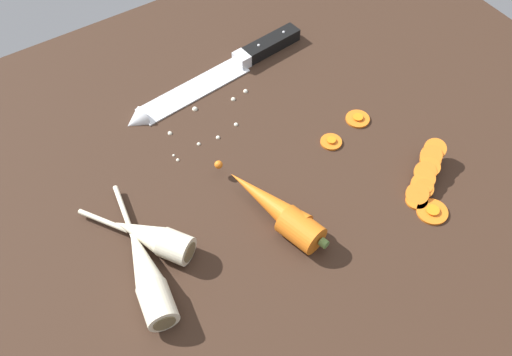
{
  "coord_description": "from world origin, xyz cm",
  "views": [
    {
      "loc": [
        -28.05,
        -45.18,
        68.11
      ],
      "look_at": [
        0.0,
        -2.0,
        1.5
      ],
      "focal_mm": 41.6,
      "sensor_mm": 36.0,
      "label": 1
    }
  ],
  "objects_px": {
    "chefs_knife": "(214,76)",
    "carrot_slice_stray_far": "(433,211)",
    "parsnip_mid_left": "(146,273)",
    "whole_carrot": "(277,209)",
    "parsnip_front": "(152,237)",
    "carrot_slice_stray_mid": "(359,120)",
    "carrot_slice_stray_near": "(331,141)",
    "carrot_slice_stack": "(426,175)"
  },
  "relations": [
    {
      "from": "parsnip_front",
      "to": "parsnip_mid_left",
      "type": "relative_size",
      "value": 0.69
    },
    {
      "from": "carrot_slice_stray_far",
      "to": "carrot_slice_stray_near",
      "type": "bearing_deg",
      "value": 102.38
    },
    {
      "from": "chefs_knife",
      "to": "carrot_slice_stray_mid",
      "type": "distance_m",
      "value": 0.25
    },
    {
      "from": "parsnip_mid_left",
      "to": "carrot_slice_stray_far",
      "type": "xyz_separation_m",
      "value": [
        0.38,
        -0.12,
        -0.02
      ]
    },
    {
      "from": "whole_carrot",
      "to": "carrot_slice_stray_far",
      "type": "distance_m",
      "value": 0.22
    },
    {
      "from": "chefs_knife",
      "to": "parsnip_front",
      "type": "height_order",
      "value": "parsnip_front"
    },
    {
      "from": "carrot_slice_stray_far",
      "to": "carrot_slice_stray_mid",
      "type": "bearing_deg",
      "value": 82.58
    },
    {
      "from": "parsnip_mid_left",
      "to": "carrot_slice_stray_far",
      "type": "distance_m",
      "value": 0.4
    },
    {
      "from": "whole_carrot",
      "to": "carrot_slice_stray_near",
      "type": "distance_m",
      "value": 0.16
    },
    {
      "from": "carrot_slice_stray_far",
      "to": "carrot_slice_stack",
      "type": "bearing_deg",
      "value": 59.51
    },
    {
      "from": "carrot_slice_stack",
      "to": "carrot_slice_stray_mid",
      "type": "xyz_separation_m",
      "value": [
        -0.0,
        0.14,
        -0.01
      ]
    },
    {
      "from": "carrot_slice_stack",
      "to": "carrot_slice_stray_mid",
      "type": "height_order",
      "value": "carrot_slice_stack"
    },
    {
      "from": "carrot_slice_stack",
      "to": "parsnip_mid_left",
      "type": "bearing_deg",
      "value": 169.83
    },
    {
      "from": "whole_carrot",
      "to": "parsnip_front",
      "type": "distance_m",
      "value": 0.17
    },
    {
      "from": "parsnip_front",
      "to": "carrot_slice_stray_near",
      "type": "relative_size",
      "value": 4.77
    },
    {
      "from": "parsnip_front",
      "to": "carrot_slice_stray_mid",
      "type": "distance_m",
      "value": 0.37
    },
    {
      "from": "parsnip_mid_left",
      "to": "carrot_slice_stray_mid",
      "type": "xyz_separation_m",
      "value": [
        0.4,
        0.07,
        -0.02
      ]
    },
    {
      "from": "carrot_slice_stray_far",
      "to": "chefs_knife",
      "type": "bearing_deg",
      "value": 106.38
    },
    {
      "from": "whole_carrot",
      "to": "carrot_slice_stray_mid",
      "type": "distance_m",
      "value": 0.23
    },
    {
      "from": "parsnip_mid_left",
      "to": "carrot_slice_stack",
      "type": "distance_m",
      "value": 0.41
    },
    {
      "from": "whole_carrot",
      "to": "parsnip_mid_left",
      "type": "distance_m",
      "value": 0.19
    },
    {
      "from": "parsnip_mid_left",
      "to": "carrot_slice_stack",
      "type": "relative_size",
      "value": 2.23
    },
    {
      "from": "carrot_slice_stray_mid",
      "to": "parsnip_mid_left",
      "type": "bearing_deg",
      "value": -170.14
    },
    {
      "from": "carrot_slice_stack",
      "to": "carrot_slice_stray_mid",
      "type": "distance_m",
      "value": 0.14
    },
    {
      "from": "whole_carrot",
      "to": "carrot_slice_stack",
      "type": "bearing_deg",
      "value": -16.52
    },
    {
      "from": "carrot_slice_stray_near",
      "to": "carrot_slice_stack",
      "type": "bearing_deg",
      "value": -62.87
    },
    {
      "from": "parsnip_front",
      "to": "parsnip_mid_left",
      "type": "bearing_deg",
      "value": -124.85
    },
    {
      "from": "parsnip_mid_left",
      "to": "chefs_knife",
      "type": "bearing_deg",
      "value": 46.55
    },
    {
      "from": "chefs_knife",
      "to": "whole_carrot",
      "type": "height_order",
      "value": "whole_carrot"
    },
    {
      "from": "whole_carrot",
      "to": "parsnip_mid_left",
      "type": "bearing_deg",
      "value": 177.16
    },
    {
      "from": "parsnip_front",
      "to": "carrot_slice_stack",
      "type": "xyz_separation_m",
      "value": [
        0.38,
        -0.12,
        -0.01
      ]
    },
    {
      "from": "carrot_slice_stray_near",
      "to": "carrot_slice_stray_far",
      "type": "bearing_deg",
      "value": -77.62
    },
    {
      "from": "whole_carrot",
      "to": "carrot_slice_stray_near",
      "type": "relative_size",
      "value": 6.07
    },
    {
      "from": "carrot_slice_stray_near",
      "to": "whole_carrot",
      "type": "bearing_deg",
      "value": -154.99
    },
    {
      "from": "carrot_slice_stack",
      "to": "chefs_knife",
      "type": "bearing_deg",
      "value": 112.51
    },
    {
      "from": "parsnip_front",
      "to": "parsnip_mid_left",
      "type": "xyz_separation_m",
      "value": [
        -0.03,
        -0.04,
        -0.0
      ]
    },
    {
      "from": "parsnip_mid_left",
      "to": "carrot_slice_stray_far",
      "type": "height_order",
      "value": "parsnip_mid_left"
    },
    {
      "from": "whole_carrot",
      "to": "carrot_slice_stack",
      "type": "relative_size",
      "value": 1.95
    },
    {
      "from": "chefs_knife",
      "to": "parsnip_mid_left",
      "type": "height_order",
      "value": "parsnip_mid_left"
    },
    {
      "from": "whole_carrot",
      "to": "chefs_knife",
      "type": "bearing_deg",
      "value": 76.47
    },
    {
      "from": "parsnip_mid_left",
      "to": "carrot_slice_stray_far",
      "type": "relative_size",
      "value": 5.24
    },
    {
      "from": "chefs_knife",
      "to": "carrot_slice_stray_far",
      "type": "bearing_deg",
      "value": -73.62
    }
  ]
}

